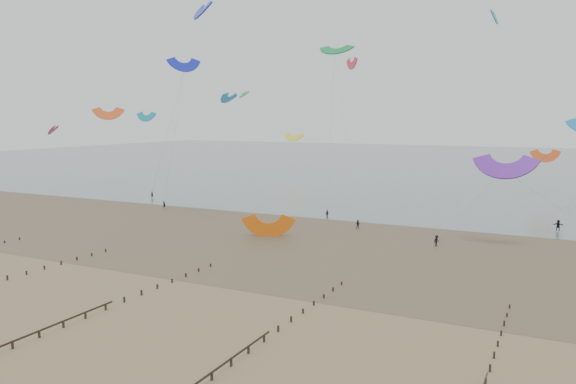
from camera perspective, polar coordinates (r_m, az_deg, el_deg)
The scene contains 6 objects.
ground at distance 66.94m, azimuth -16.62°, elevation -9.29°, with size 500.00×500.00×0.00m, color brown.
sea_and_shore at distance 96.14m, azimuth -4.33°, elevation -3.89°, with size 500.00×665.00×0.03m.
kitesurfer_lead at distance 121.71m, azimuth -12.47°, elevation -1.25°, with size 0.58×0.38×1.60m, color black.
kitesurfers at distance 98.34m, azimuth 18.01°, elevation -3.48°, with size 104.56×22.24×1.88m.
grounded_kite at distance 91.13m, azimuth -2.00°, elevation -4.51°, with size 7.24×3.79×5.52m, color orange, non-canonical shape.
kites_airborne at distance 144.35m, azimuth 9.23°, elevation 8.55°, with size 236.71×119.96×36.96m.
Camera 1 is at (44.21, -46.53, 19.01)m, focal length 35.00 mm.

